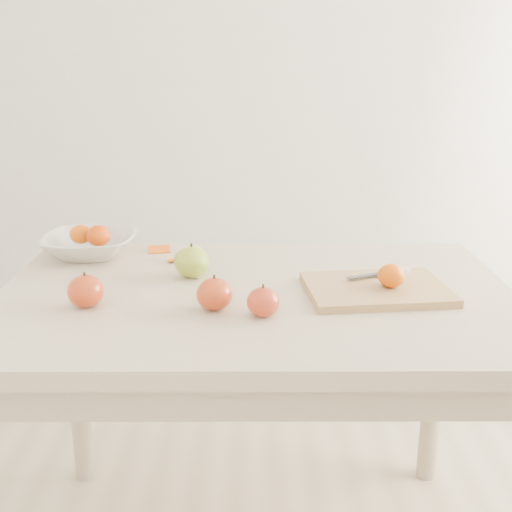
{
  "coord_description": "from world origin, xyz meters",
  "views": [
    {
      "loc": [
        -0.0,
        -1.4,
        1.27
      ],
      "look_at": [
        0.0,
        0.05,
        0.82
      ],
      "focal_mm": 45.0,
      "sensor_mm": 36.0,
      "label": 1
    }
  ],
  "objects": [
    {
      "name": "table",
      "position": [
        0.0,
        0.0,
        0.65
      ],
      "size": [
        1.2,
        0.8,
        0.75
      ],
      "color": "beige",
      "rests_on": "ground"
    },
    {
      "name": "cutting_board",
      "position": [
        0.28,
        -0.01,
        0.76
      ],
      "size": [
        0.34,
        0.27,
        0.02
      ],
      "primitive_type": "cube",
      "rotation": [
        0.0,
        0.0,
        0.11
      ],
      "color": "tan",
      "rests_on": "table"
    },
    {
      "name": "board_tangerine",
      "position": [
        0.31,
        -0.02,
        0.8
      ],
      "size": [
        0.06,
        0.06,
        0.05
      ],
      "primitive_type": "ellipsoid",
      "color": "#D54507",
      "rests_on": "cutting_board"
    },
    {
      "name": "fruit_bowl",
      "position": [
        -0.45,
        0.28,
        0.78
      ],
      "size": [
        0.25,
        0.25,
        0.06
      ],
      "primitive_type": "imported",
      "color": "silver",
      "rests_on": "table"
    },
    {
      "name": "bowl_tangerine_near",
      "position": [
        -0.48,
        0.29,
        0.81
      ],
      "size": [
        0.06,
        0.06,
        0.05
      ],
      "primitive_type": "ellipsoid",
      "color": "#D76307",
      "rests_on": "fruit_bowl"
    },
    {
      "name": "bowl_tangerine_far",
      "position": [
        -0.42,
        0.27,
        0.81
      ],
      "size": [
        0.06,
        0.06,
        0.06
      ],
      "primitive_type": "ellipsoid",
      "color": "#E03E07",
      "rests_on": "fruit_bowl"
    },
    {
      "name": "orange_peel_a",
      "position": [
        -0.27,
        0.32,
        0.75
      ],
      "size": [
        0.07,
        0.05,
        0.01
      ],
      "primitive_type": "cube",
      "rotation": [
        0.21,
        0.0,
        0.17
      ],
      "color": "#DF530F",
      "rests_on": "table"
    },
    {
      "name": "orange_peel_b",
      "position": [
        -0.21,
        0.23,
        0.75
      ],
      "size": [
        0.05,
        0.04,
        0.01
      ],
      "primitive_type": "cube",
      "rotation": [
        -0.14,
        0.0,
        -0.07
      ],
      "color": "#E05D0F",
      "rests_on": "table"
    },
    {
      "name": "paring_knife",
      "position": [
        0.32,
        0.06,
        0.78
      ],
      "size": [
        0.16,
        0.08,
        0.01
      ],
      "color": "white",
      "rests_on": "cutting_board"
    },
    {
      "name": "apple_green",
      "position": [
        -0.16,
        0.1,
        0.79
      ],
      "size": [
        0.09,
        0.09,
        0.08
      ],
      "primitive_type": "ellipsoid",
      "color": "olive",
      "rests_on": "table"
    },
    {
      "name": "apple_red_e",
      "position": [
        -0.09,
        -0.11,
        0.79
      ],
      "size": [
        0.08,
        0.08,
        0.07
      ],
      "primitive_type": "ellipsoid",
      "color": "maroon",
      "rests_on": "table"
    },
    {
      "name": "apple_red_d",
      "position": [
        -0.37,
        -0.1,
        0.79
      ],
      "size": [
        0.08,
        0.08,
        0.07
      ],
      "primitive_type": "ellipsoid",
      "color": "maroon",
      "rests_on": "table"
    },
    {
      "name": "apple_red_c",
      "position": [
        0.01,
        -0.15,
        0.78
      ],
      "size": [
        0.07,
        0.07,
        0.06
      ],
      "primitive_type": "ellipsoid",
      "color": "maroon",
      "rests_on": "table"
    }
  ]
}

